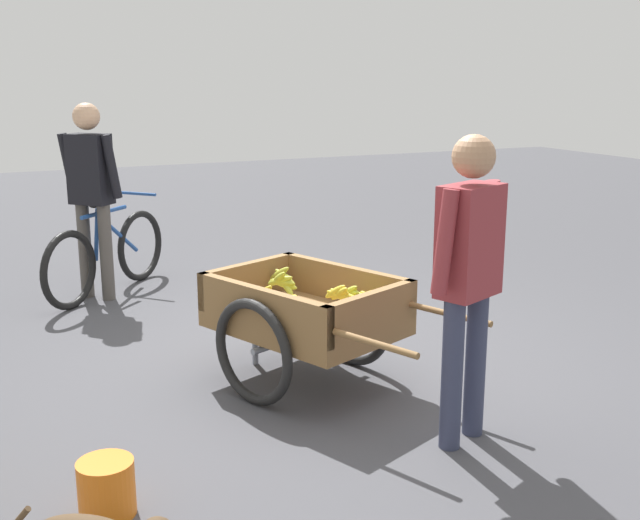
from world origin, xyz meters
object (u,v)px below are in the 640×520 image
object	(u,v)px
vendor_person	(469,264)
cyclist_person	(91,183)
fruit_cart	(307,316)
plastic_bucket	(106,488)
bicycle	(107,255)

from	to	relation	value
vendor_person	cyclist_person	world-z (taller)	cyclist_person
fruit_cart	cyclist_person	world-z (taller)	cyclist_person
cyclist_person	plastic_bucket	size ratio (longest dim) A/B	6.59
plastic_bucket	bicycle	bearing A→B (deg)	-10.26
cyclist_person	plastic_bucket	world-z (taller)	cyclist_person
cyclist_person	plastic_bucket	distance (m)	3.65
fruit_cart	cyclist_person	xyz separation A→B (m)	(2.50, 0.87, 0.56)
fruit_cart	cyclist_person	bearing A→B (deg)	19.09
bicycle	cyclist_person	distance (m)	0.67
fruit_cart	vendor_person	bearing A→B (deg)	-158.26
fruit_cart	plastic_bucket	xyz separation A→B (m)	(-1.00, 1.41, -0.31)
vendor_person	plastic_bucket	distance (m)	2.01
vendor_person	cyclist_person	size ratio (longest dim) A/B	0.97
bicycle	fruit_cart	bearing A→B (deg)	-163.84
fruit_cart	vendor_person	size ratio (longest dim) A/B	1.13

